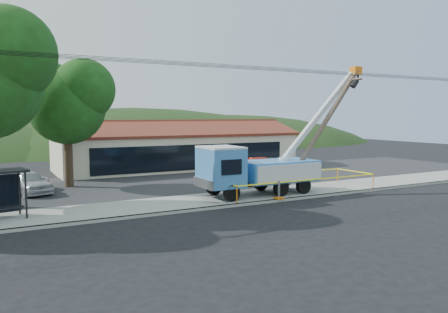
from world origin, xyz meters
TOP-DOWN VIEW (x-y plane):
  - ground at (0.00, 0.00)m, footprint 120.00×120.00m
  - curb at (0.00, 2.10)m, footprint 60.00×0.25m
  - sidewalk at (0.00, 4.00)m, footprint 60.00×4.00m
  - parking_lot at (0.00, 12.00)m, footprint 60.00×12.00m
  - strip_mall at (4.00, 19.98)m, footprint 22.50×8.53m
  - tree_lot at (-7.00, 13.00)m, footprint 6.30×5.60m
  - hill_center at (10.00, 55.00)m, footprint 89.60×64.00m
  - hill_east at (30.00, 55.00)m, footprint 72.80×52.00m
  - utility_truck at (2.72, 3.95)m, footprint 11.93×4.15m
  - leaning_pole at (7.82, 3.62)m, footprint 6.46×1.86m
  - caution_tape at (5.65, 3.96)m, footprint 10.71×3.49m
  - car_silver at (-9.78, 11.37)m, footprint 3.10×4.73m
  - car_red at (7.79, 11.24)m, footprint 2.20×4.68m
  - car_white at (-10.80, 12.55)m, footprint 5.30×2.42m
  - car_dark at (9.12, 11.07)m, footprint 3.09×5.60m

SIDE VIEW (x-z plane):
  - ground at x=0.00m, z-range 0.00..0.00m
  - hill_center at x=10.00m, z-range -16.00..16.00m
  - hill_east at x=30.00m, z-range -13.00..13.00m
  - car_silver at x=-9.78m, z-range -0.75..0.75m
  - car_red at x=7.79m, z-range -0.74..0.74m
  - car_white at x=-10.80m, z-range -0.75..0.75m
  - car_dark at x=9.12m, z-range -0.74..0.74m
  - parking_lot at x=0.00m, z-range 0.00..0.10m
  - curb at x=0.00m, z-range 0.00..0.15m
  - sidewalk at x=0.00m, z-range 0.00..0.15m
  - caution_tape at x=5.65m, z-range 0.39..1.40m
  - utility_truck at x=2.72m, z-range -2.32..5.92m
  - strip_mall at x=4.00m, z-range -0.46..4.22m
  - leaning_pole at x=7.82m, z-range 0.46..8.65m
  - tree_lot at x=-7.00m, z-range 1.74..10.68m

